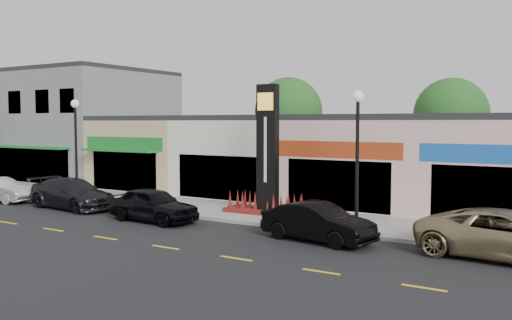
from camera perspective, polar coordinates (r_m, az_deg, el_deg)
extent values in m
plane|color=black|center=(23.75, -10.28, -6.77)|extent=(120.00, 120.00, 0.00)
cube|color=gray|center=(27.09, -4.14, -5.21)|extent=(52.00, 4.30, 0.15)
cube|color=gray|center=(25.32, -7.11, -5.89)|extent=(52.00, 0.20, 0.15)
cube|color=slate|center=(44.27, -17.95, 3.30)|extent=(12.00, 10.00, 8.00)
cube|color=#262628|center=(44.43, -18.06, 8.66)|extent=(12.00, 10.00, 0.30)
cube|color=black|center=(41.32, -23.07, -0.48)|extent=(9.00, 0.10, 2.40)
cube|color=#1A7629|center=(40.95, -23.69, 1.29)|extent=(9.50, 1.00, 0.14)
cube|color=black|center=(42.05, -24.03, 5.57)|extent=(1.40, 0.10, 1.60)
cube|color=black|center=(39.62, -21.55, 5.75)|extent=(1.40, 0.10, 1.60)
cube|color=black|center=(37.66, -19.24, 5.91)|extent=(1.40, 0.10, 1.60)
cube|color=tan|center=(37.66, -8.40, 0.69)|extent=(7.00, 10.00, 4.50)
cube|color=#262628|center=(37.60, -8.44, 4.34)|extent=(7.00, 10.00, 0.30)
cube|color=black|center=(34.07, -13.70, -1.17)|extent=(5.25, 0.10, 2.40)
cube|color=#1A7629|center=(33.96, -13.75, 1.69)|extent=(6.30, 0.12, 0.80)
cube|color=#1A7629|center=(33.66, -14.28, 0.98)|extent=(5.60, 0.90, 0.12)
cube|color=beige|center=(33.63, 0.82, 0.33)|extent=(7.00, 10.00, 4.50)
cube|color=#262628|center=(33.56, 0.83, 4.43)|extent=(7.00, 10.00, 0.30)
cube|color=black|center=(29.55, -4.05, -1.84)|extent=(5.25, 0.10, 2.40)
cube|color=silver|center=(29.43, -4.07, 1.45)|extent=(6.30, 0.12, 0.80)
cube|color=beige|center=(30.69, 12.16, -0.11)|extent=(7.00, 10.00, 4.50)
cube|color=#262628|center=(30.61, 12.23, 4.37)|extent=(7.00, 10.00, 0.30)
cube|color=black|center=(26.16, 8.57, -2.65)|extent=(5.25, 0.10, 2.40)
cube|color=#A73916|center=(26.02, 8.61, 1.07)|extent=(6.30, 0.12, 0.80)
cube|color=beige|center=(29.17, 25.27, -0.62)|extent=(7.00, 10.00, 4.50)
cube|color=black|center=(24.35, 23.97, -3.45)|extent=(5.25, 0.10, 2.40)
cube|color=blue|center=(24.20, 24.09, 0.55)|extent=(6.30, 0.12, 0.80)
cylinder|color=#382619|center=(41.86, 3.42, 0.13)|extent=(0.36, 0.36, 3.15)
sphere|color=#204D18|center=(41.77, 3.45, 5.14)|extent=(5.20, 5.20, 5.20)
cylinder|color=#382619|center=(37.80, 19.72, -0.65)|extent=(0.36, 0.36, 2.97)
sphere|color=#204D18|center=(37.69, 19.85, 4.52)|extent=(4.80, 4.80, 4.80)
cylinder|color=black|center=(31.10, -18.31, -3.79)|extent=(0.32, 0.32, 0.30)
cylinder|color=black|center=(30.86, -18.41, 0.82)|extent=(0.14, 0.14, 5.00)
sphere|color=silver|center=(30.84, -18.52, 5.64)|extent=(0.44, 0.44, 0.44)
cylinder|color=black|center=(21.69, 10.51, -6.99)|extent=(0.32, 0.32, 0.30)
cylinder|color=black|center=(21.36, 10.60, -0.40)|extent=(0.14, 0.14, 5.00)
sphere|color=silver|center=(21.32, 10.69, 6.59)|extent=(0.44, 0.44, 0.44)
cube|color=#530E14|center=(25.33, 1.22, -5.45)|extent=(4.20, 1.30, 0.20)
cube|color=black|center=(25.02, 1.23, 1.12)|extent=(1.00, 0.40, 6.00)
cube|color=yellow|center=(24.81, 0.98, 6.18)|extent=(0.80, 0.05, 0.80)
cube|color=silver|center=(24.83, 0.98, 1.10)|extent=(0.12, 0.04, 3.00)
imported|color=black|center=(29.26, -18.80, -3.36)|extent=(2.62, 5.47, 1.54)
imported|color=black|center=(24.54, -10.78, -4.63)|extent=(2.07, 4.54, 1.51)
imported|color=black|center=(20.27, 6.53, -6.53)|extent=(2.23, 4.55, 1.43)
imported|color=#978760|center=(19.32, 25.06, -7.18)|extent=(3.13, 5.91, 1.58)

